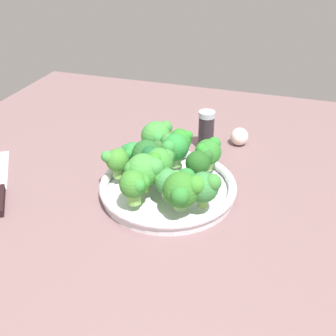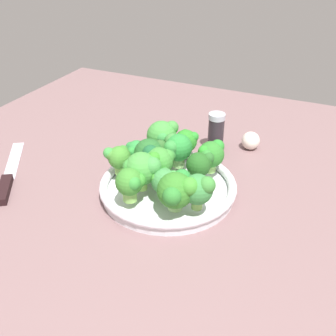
{
  "view_description": "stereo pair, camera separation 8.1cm",
  "coord_description": "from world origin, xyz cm",
  "px_view_note": "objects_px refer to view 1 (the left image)",
  "views": [
    {
      "loc": [
        63.72,
        20.42,
        48.04
      ],
      "look_at": [
        -2.42,
        -0.81,
        6.16
      ],
      "focal_mm": 44.3,
      "sensor_mm": 36.0,
      "label": 1
    },
    {
      "loc": [
        60.79,
        27.98,
        48.04
      ],
      "look_at": [
        -2.42,
        -0.81,
        6.16
      ],
      "focal_mm": 44.3,
      "sensor_mm": 36.0,
      "label": 2
    }
  ],
  "objects_px": {
    "broccoli_floret_1": "(134,185)",
    "broccoli_floret_2": "(180,140)",
    "broccoli_floret_6": "(199,163)",
    "bowl": "(168,187)",
    "broccoli_floret_11": "(144,170)",
    "broccoli_floret_9": "(174,147)",
    "broccoli_floret_7": "(182,190)",
    "broccoli_floret_0": "(160,162)",
    "broccoli_floret_5": "(167,181)",
    "knife": "(0,188)",
    "broccoli_floret_8": "(132,153)",
    "broccoli_floret_4": "(208,152)",
    "broccoli_floret_12": "(116,160)",
    "broccoli_floret_3": "(148,155)",
    "garlic_bulb": "(239,137)",
    "pepper_shaker": "(206,130)",
    "broccoli_floret_10": "(157,136)",
    "broccoli_floret_13": "(203,187)"
  },
  "relations": [
    {
      "from": "broccoli_floret_2",
      "to": "broccoli_floret_12",
      "type": "distance_m",
      "value": 0.16
    },
    {
      "from": "broccoli_floret_12",
      "to": "pepper_shaker",
      "type": "height_order",
      "value": "pepper_shaker"
    },
    {
      "from": "broccoli_floret_8",
      "to": "broccoli_floret_9",
      "type": "distance_m",
      "value": 0.09
    },
    {
      "from": "broccoli_floret_7",
      "to": "broccoli_floret_12",
      "type": "height_order",
      "value": "broccoli_floret_7"
    },
    {
      "from": "broccoli_floret_10",
      "to": "broccoli_floret_7",
      "type": "bearing_deg",
      "value": 31.92
    },
    {
      "from": "broccoli_floret_2",
      "to": "broccoli_floret_13",
      "type": "xyz_separation_m",
      "value": [
        0.17,
        0.09,
        0.01
      ]
    },
    {
      "from": "bowl",
      "to": "garlic_bulb",
      "type": "relative_size",
      "value": 6.32
    },
    {
      "from": "broccoli_floret_0",
      "to": "knife",
      "type": "bearing_deg",
      "value": -74.32
    },
    {
      "from": "garlic_bulb",
      "to": "broccoli_floret_2",
      "type": "bearing_deg",
      "value": -36.08
    },
    {
      "from": "broccoli_floret_6",
      "to": "broccoli_floret_4",
      "type": "bearing_deg",
      "value": 167.72
    },
    {
      "from": "knife",
      "to": "garlic_bulb",
      "type": "bearing_deg",
      "value": 129.18
    },
    {
      "from": "garlic_bulb",
      "to": "broccoli_floret_8",
      "type": "bearing_deg",
      "value": -40.0
    },
    {
      "from": "broccoli_floret_0",
      "to": "broccoli_floret_12",
      "type": "bearing_deg",
      "value": -84.53
    },
    {
      "from": "broccoli_floret_12",
      "to": "knife",
      "type": "xyz_separation_m",
      "value": [
        0.08,
        -0.23,
        -0.06
      ]
    },
    {
      "from": "broccoli_floret_3",
      "to": "garlic_bulb",
      "type": "relative_size",
      "value": 1.67
    },
    {
      "from": "broccoli_floret_5",
      "to": "broccoli_floret_12",
      "type": "xyz_separation_m",
      "value": [
        -0.03,
        -0.12,
        0.0
      ]
    },
    {
      "from": "broccoli_floret_2",
      "to": "broccoli_floret_7",
      "type": "bearing_deg",
      "value": 16.97
    },
    {
      "from": "broccoli_floret_7",
      "to": "broccoli_floret_3",
      "type": "bearing_deg",
      "value": -134.11
    },
    {
      "from": "broccoli_floret_13",
      "to": "knife",
      "type": "bearing_deg",
      "value": -85.68
    },
    {
      "from": "pepper_shaker",
      "to": "broccoli_floret_11",
      "type": "bearing_deg",
      "value": -12.85
    },
    {
      "from": "bowl",
      "to": "pepper_shaker",
      "type": "distance_m",
      "value": 0.22
    },
    {
      "from": "broccoli_floret_0",
      "to": "broccoli_floret_9",
      "type": "relative_size",
      "value": 1.0
    },
    {
      "from": "broccoli_floret_5",
      "to": "broccoli_floret_4",
      "type": "bearing_deg",
      "value": 157.4
    },
    {
      "from": "bowl",
      "to": "broccoli_floret_5",
      "type": "bearing_deg",
      "value": 16.61
    },
    {
      "from": "broccoli_floret_0",
      "to": "broccoli_floret_5",
      "type": "relative_size",
      "value": 1.28
    },
    {
      "from": "bowl",
      "to": "broccoli_floret_11",
      "type": "height_order",
      "value": "broccoli_floret_11"
    },
    {
      "from": "broccoli_floret_9",
      "to": "broccoli_floret_7",
      "type": "bearing_deg",
      "value": 22.62
    },
    {
      "from": "pepper_shaker",
      "to": "broccoli_floret_1",
      "type": "bearing_deg",
      "value": -11.69
    },
    {
      "from": "broccoli_floret_1",
      "to": "broccoli_floret_10",
      "type": "distance_m",
      "value": 0.18
    },
    {
      "from": "broccoli_floret_8",
      "to": "broccoli_floret_0",
      "type": "bearing_deg",
      "value": 62.81
    },
    {
      "from": "broccoli_floret_1",
      "to": "broccoli_floret_6",
      "type": "relative_size",
      "value": 1.09
    },
    {
      "from": "broccoli_floret_5",
      "to": "broccoli_floret_9",
      "type": "distance_m",
      "value": 0.11
    },
    {
      "from": "broccoli_floret_11",
      "to": "broccoli_floret_0",
      "type": "bearing_deg",
      "value": 156.74
    },
    {
      "from": "broccoli_floret_6",
      "to": "broccoli_floret_2",
      "type": "bearing_deg",
      "value": -142.23
    },
    {
      "from": "broccoli_floret_3",
      "to": "broccoli_floret_5",
      "type": "distance_m",
      "value": 0.09
    },
    {
      "from": "broccoli_floret_2",
      "to": "broccoli_floret_13",
      "type": "distance_m",
      "value": 0.2
    },
    {
      "from": "broccoli_floret_7",
      "to": "garlic_bulb",
      "type": "height_order",
      "value": "broccoli_floret_7"
    },
    {
      "from": "broccoli_floret_2",
      "to": "broccoli_floret_4",
      "type": "relative_size",
      "value": 0.92
    },
    {
      "from": "broccoli_floret_5",
      "to": "pepper_shaker",
      "type": "xyz_separation_m",
      "value": [
        -0.26,
        0.01,
        -0.02
      ]
    },
    {
      "from": "broccoli_floret_1",
      "to": "broccoli_floret_2",
      "type": "bearing_deg",
      "value": 171.83
    },
    {
      "from": "broccoli_floret_5",
      "to": "broccoli_floret_8",
      "type": "relative_size",
      "value": 1.04
    },
    {
      "from": "bowl",
      "to": "broccoli_floret_1",
      "type": "height_order",
      "value": "broccoli_floret_1"
    },
    {
      "from": "broccoli_floret_1",
      "to": "broccoli_floret_4",
      "type": "height_order",
      "value": "same"
    },
    {
      "from": "broccoli_floret_5",
      "to": "broccoli_floret_12",
      "type": "bearing_deg",
      "value": -106.14
    },
    {
      "from": "broccoli_floret_12",
      "to": "broccoli_floret_13",
      "type": "height_order",
      "value": "broccoli_floret_13"
    },
    {
      "from": "broccoli_floret_6",
      "to": "broccoli_floret_8",
      "type": "relative_size",
      "value": 1.11
    },
    {
      "from": "broccoli_floret_9",
      "to": "knife",
      "type": "height_order",
      "value": "broccoli_floret_9"
    },
    {
      "from": "broccoli_floret_5",
      "to": "broccoli_floret_9",
      "type": "height_order",
      "value": "broccoli_floret_9"
    },
    {
      "from": "broccoli_floret_7",
      "to": "garlic_bulb",
      "type": "bearing_deg",
      "value": 171.43
    },
    {
      "from": "bowl",
      "to": "broccoli_floret_10",
      "type": "relative_size",
      "value": 3.42
    }
  ]
}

